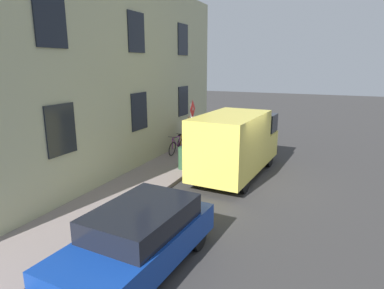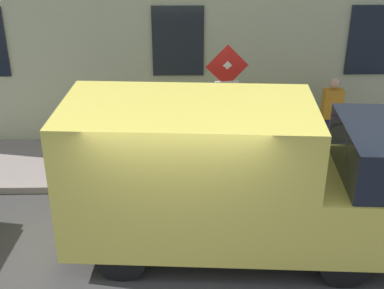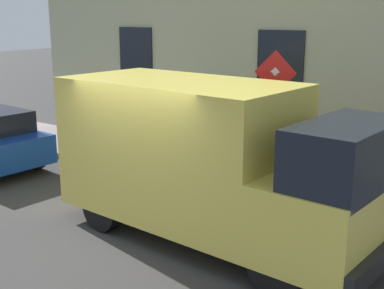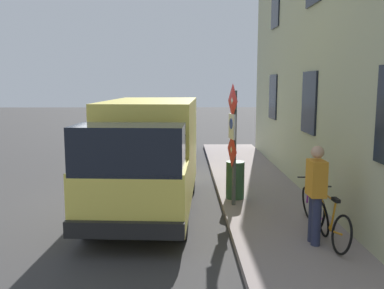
# 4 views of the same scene
# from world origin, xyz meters

# --- Properties ---
(ground_plane) EXTENTS (80.00, 80.00, 0.00)m
(ground_plane) POSITION_xyz_m (0.00, 0.00, 0.00)
(ground_plane) COLOR #363534
(sidewalk_slab) EXTENTS (2.19, 17.24, 0.14)m
(sidewalk_slab) POSITION_xyz_m (3.23, 0.00, 0.07)
(sidewalk_slab) COLOR gray
(sidewalk_slab) RESTS_ON ground_plane
(building_facade) EXTENTS (0.75, 15.24, 7.60)m
(building_facade) POSITION_xyz_m (4.67, 0.00, 3.80)
(building_facade) COLOR #B3B68E
(building_facade) RESTS_ON ground_plane
(sign_post_stacked) EXTENTS (0.18, 0.56, 2.64)m
(sign_post_stacked) POSITION_xyz_m (2.33, -0.89, 1.78)
(sign_post_stacked) COLOR #474C47
(sign_post_stacked) RESTS_ON sidewalk_slab
(delivery_van) EXTENTS (2.34, 5.45, 2.50)m
(delivery_van) POSITION_xyz_m (0.44, -0.77, 1.33)
(delivery_van) COLOR #E9D554
(delivery_van) RESTS_ON ground_plane
(parked_hatchback) EXTENTS (2.00, 4.10, 1.38)m
(parked_hatchback) POSITION_xyz_m (0.58, 5.95, 0.73)
(parked_hatchback) COLOR navy
(parked_hatchback) RESTS_ON ground_plane
(bicycle_orange) EXTENTS (0.46, 1.72, 0.89)m
(bicycle_orange) POSITION_xyz_m (3.77, -3.17, 0.51)
(bicycle_orange) COLOR black
(bicycle_orange) RESTS_ON sidewalk_slab
(bicycle_purple) EXTENTS (0.46, 1.71, 0.89)m
(bicycle_purple) POSITION_xyz_m (3.77, -2.38, 0.51)
(bicycle_purple) COLOR black
(bicycle_purple) RESTS_ON sidewalk_slab
(pedestrian) EXTENTS (0.27, 0.40, 1.72)m
(pedestrian) POSITION_xyz_m (3.51, -3.23, 1.07)
(pedestrian) COLOR #262B47
(pedestrian) RESTS_ON sidewalk_slab
(litter_bin) EXTENTS (0.44, 0.44, 0.90)m
(litter_bin) POSITION_xyz_m (2.48, -0.32, 0.59)
(litter_bin) COLOR #2D5133
(litter_bin) RESTS_ON sidewalk_slab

